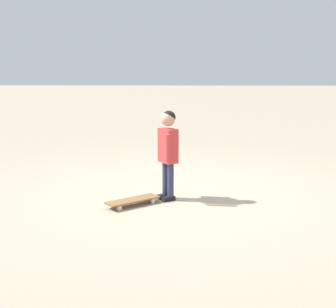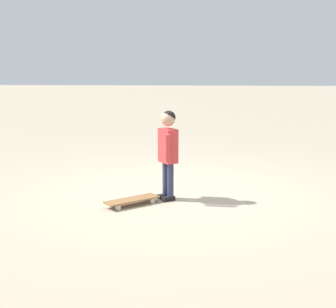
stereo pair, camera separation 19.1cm
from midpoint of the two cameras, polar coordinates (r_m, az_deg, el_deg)
name	(u,v)px [view 2 (the right image)]	position (r m, az deg, el deg)	size (l,w,h in m)	color
ground_plane	(179,194)	(6.22, 2.11, -4.63)	(50.00, 50.00, 0.00)	tan
child_person	(168,145)	(5.86, 0.92, 1.02)	(0.26, 0.41, 1.06)	#2D3351
skateboard	(132,200)	(5.77, -3.17, -5.26)	(0.63, 0.55, 0.07)	olive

